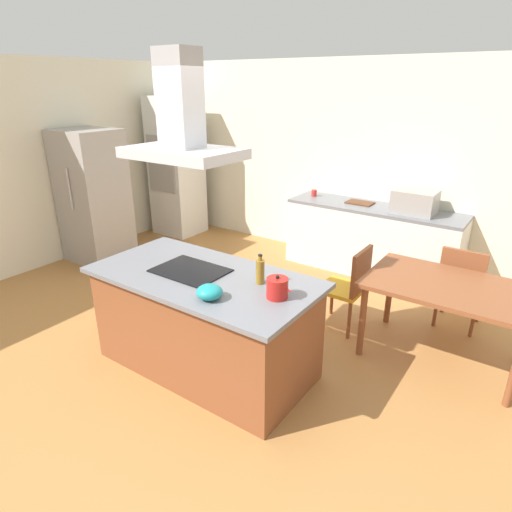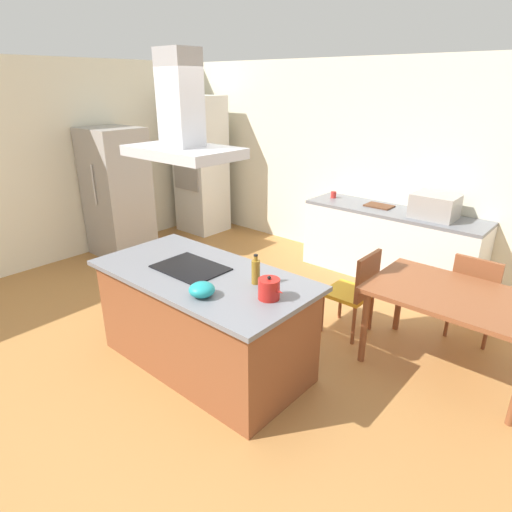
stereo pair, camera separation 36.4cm
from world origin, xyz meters
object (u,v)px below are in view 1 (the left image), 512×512
dining_table (448,293)px  chair_facing_back_wall (462,283)px  cooktop (190,270)px  refrigerator (93,197)px  range_hood (181,124)px  olive_oil_bottle (260,271)px  coffee_mug_red (314,193)px  cutting_board (360,203)px  tea_kettle (277,288)px  mixing_bowl (209,292)px  wall_oven_stack (176,167)px  chair_at_left_end (350,284)px  countertop_microwave (415,202)px

dining_table → chair_facing_back_wall: 0.68m
cooktop → refrigerator: refrigerator is taller
range_hood → dining_table: bearing=36.2°
chair_facing_back_wall → dining_table: bearing=-90.0°
olive_oil_bottle → coffee_mug_red: bearing=109.7°
cutting_board → dining_table: (1.51, -1.60, -0.24)m
range_hood → refrigerator: bearing=158.9°
olive_oil_bottle → dining_table: bearing=44.8°
dining_table → range_hood: 2.67m
tea_kettle → refrigerator: bearing=163.7°
refrigerator → chair_facing_back_wall: 4.76m
chair_facing_back_wall → range_hood: range_hood is taller
cutting_board → olive_oil_bottle: bearing=-83.6°
cooktop → coffee_mug_red: (-0.38, 2.93, 0.04)m
tea_kettle → chair_facing_back_wall: bearing=64.4°
cooktop → mixing_bowl: 0.55m
dining_table → mixing_bowl: bearing=-129.9°
tea_kettle → range_hood: range_hood is taller
tea_kettle → range_hood: (-0.87, -0.01, 1.12)m
wall_oven_stack → chair_at_left_end: 3.94m
cooktop → chair_at_left_end: cooktop is taller
tea_kettle → wall_oven_stack: (-3.63, 2.63, 0.12)m
tea_kettle → dining_table: size_ratio=0.15×
coffee_mug_red → dining_table: coffee_mug_red is taller
range_hood → chair_at_left_end: bearing=55.8°
wall_oven_stack → dining_table: wall_oven_stack is taller
chair_at_left_end → range_hood: (-0.90, -1.33, 1.59)m
olive_oil_bottle → wall_oven_stack: wall_oven_stack is taller
wall_oven_stack → chair_at_left_end: bearing=-19.7°
olive_oil_bottle → chair_at_left_end: bearing=76.6°
olive_oil_bottle → chair_at_left_end: olive_oil_bottle is taller
chair_at_left_end → range_hood: bearing=-124.2°
olive_oil_bottle → refrigerator: (-3.46, 0.95, -0.09)m
olive_oil_bottle → mixing_bowl: 0.46m
refrigerator → range_hood: (2.84, -1.09, 1.19)m
tea_kettle → olive_oil_bottle: (-0.25, 0.13, 0.03)m
olive_oil_bottle → countertop_microwave: (0.40, 2.74, 0.04)m
mixing_bowl → chair_facing_back_wall: size_ratio=0.22×
countertop_microwave → range_hood: 3.24m
cutting_board → countertop_microwave: bearing=-4.0°
dining_table → coffee_mug_red: bearing=143.9°
cooktop → countertop_microwave: countertop_microwave is taller
cooktop → wall_oven_stack: size_ratio=0.27×
olive_oil_bottle → chair_facing_back_wall: size_ratio=0.28×
mixing_bowl → chair_at_left_end: (0.44, 1.62, -0.45)m
olive_oil_bottle → range_hood: range_hood is taller
mixing_bowl → chair_facing_back_wall: mixing_bowl is taller
cooktop → mixing_bowl: mixing_bowl is taller
tea_kettle → mixing_bowl: 0.50m
cutting_board → refrigerator: size_ratio=0.19×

